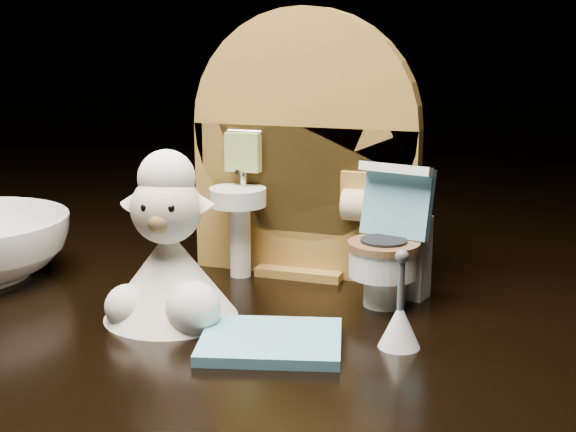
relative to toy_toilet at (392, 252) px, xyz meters
name	(u,v)px	position (x,y,z in m)	size (l,w,h in m)	color
backdrop_panel	(303,161)	(-0.06, 0.03, 0.04)	(0.13, 0.05, 0.15)	olive
toy_toilet	(392,252)	(0.00, 0.00, 0.00)	(0.04, 0.05, 0.07)	white
bath_mat	(271,341)	(-0.04, -0.08, -0.02)	(0.06, 0.05, 0.00)	#69AEC7
toilet_brush	(400,322)	(0.02, -0.06, -0.01)	(0.02, 0.02, 0.05)	white
plush_lamb	(169,260)	(-0.10, -0.06, 0.00)	(0.07, 0.07, 0.09)	white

